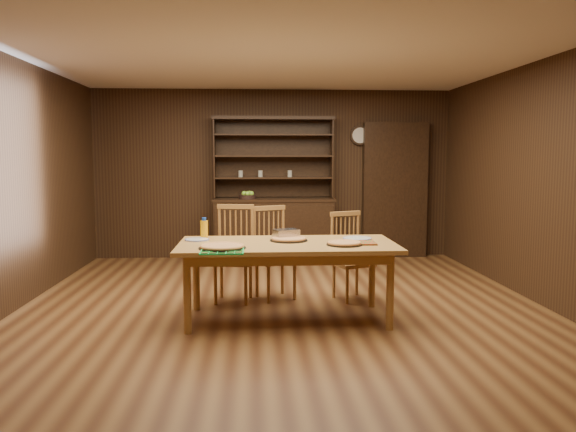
{
  "coord_description": "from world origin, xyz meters",
  "views": [
    {
      "loc": [
        -0.29,
        -5.75,
        1.58
      ],
      "look_at": [
        0.08,
        0.4,
        0.92
      ],
      "focal_mm": 35.0,
      "sensor_mm": 36.0,
      "label": 1
    }
  ],
  "objects": [
    {
      "name": "china_hutch",
      "position": [
        -0.0,
        2.75,
        0.6
      ],
      "size": [
        1.84,
        0.52,
        2.17
      ],
      "color": "black",
      "rests_on": "floor"
    },
    {
      "name": "chair_right",
      "position": [
        0.75,
        0.34,
        0.51
      ],
      "size": [
        0.51,
        0.5,
        0.97
      ],
      "rotation": [
        0.0,
        0.0,
        0.38
      ],
      "color": "#A56B38",
      "rests_on": "floor"
    },
    {
      "name": "foil_dish",
      "position": [
        0.02,
        -0.16,
        0.8
      ],
      "size": [
        0.28,
        0.25,
        0.1
      ],
      "primitive_type": "cube",
      "rotation": [
        0.0,
        0.0,
        0.37
      ],
      "color": "silver",
      "rests_on": "dining_table"
    },
    {
      "name": "pot_holder_a",
      "position": [
        0.74,
        -0.55,
        0.76
      ],
      "size": [
        0.22,
        0.22,
        0.02
      ],
      "primitive_type": "cube",
      "rotation": [
        0.0,
        0.0,
        -0.02
      ],
      "color": "red",
      "rests_on": "dining_table"
    },
    {
      "name": "doorway",
      "position": [
        1.9,
        2.9,
        1.05
      ],
      "size": [
        1.0,
        0.18,
        2.1
      ],
      "primitive_type": "cube",
      "color": "black",
      "rests_on": "floor"
    },
    {
      "name": "chair_center",
      "position": [
        -0.09,
        0.44,
        0.54
      ],
      "size": [
        0.55,
        0.54,
        1.02
      ],
      "rotation": [
        0.0,
        0.0,
        0.42
      ],
      "color": "#A56B38",
      "rests_on": "floor"
    },
    {
      "name": "dining_table",
      "position": [
        0.02,
        -0.44,
        0.68
      ],
      "size": [
        2.08,
        1.04,
        0.75
      ],
      "color": "#A37138",
      "rests_on": "floor"
    },
    {
      "name": "cooling_rack",
      "position": [
        -0.58,
        -0.89,
        0.76
      ],
      "size": [
        0.37,
        0.37,
        0.02
      ],
      "primitive_type": null,
      "rotation": [
        0.0,
        0.0,
        -0.02
      ],
      "color": "green",
      "rests_on": "dining_table"
    },
    {
      "name": "room_shell",
      "position": [
        0.0,
        0.0,
        1.58
      ],
      "size": [
        6.0,
        6.0,
        6.0
      ],
      "color": "white",
      "rests_on": "floor"
    },
    {
      "name": "pizza_center",
      "position": [
        0.04,
        -0.3,
        0.77
      ],
      "size": [
        0.37,
        0.37,
        0.04
      ],
      "color": "black",
      "rests_on": "dining_table"
    },
    {
      "name": "chair_left",
      "position": [
        -0.52,
        0.34,
        0.56
      ],
      "size": [
        0.49,
        0.47,
        1.05
      ],
      "rotation": [
        0.0,
        0.0,
        -0.15
      ],
      "color": "#A56B38",
      "rests_on": "floor"
    },
    {
      "name": "pizza_right",
      "position": [
        0.54,
        -0.6,
        0.77
      ],
      "size": [
        0.34,
        0.34,
        0.04
      ],
      "color": "black",
      "rests_on": "dining_table"
    },
    {
      "name": "plate_left",
      "position": [
        -0.86,
        -0.23,
        0.76
      ],
      "size": [
        0.24,
        0.24,
        0.02
      ],
      "color": "silver",
      "rests_on": "dining_table"
    },
    {
      "name": "plate_right",
      "position": [
        0.73,
        -0.24,
        0.76
      ],
      "size": [
        0.29,
        0.29,
        0.02
      ],
      "color": "silver",
      "rests_on": "dining_table"
    },
    {
      "name": "fruit_bowl",
      "position": [
        -0.39,
        2.69,
        0.98
      ],
      "size": [
        0.26,
        0.26,
        0.12
      ],
      "color": "black",
      "rests_on": "china_hutch"
    },
    {
      "name": "pot_holder_b",
      "position": [
        0.68,
        -0.44,
        0.76
      ],
      "size": [
        0.23,
        0.23,
        0.01
      ],
      "primitive_type": "cube",
      "rotation": [
        0.0,
        0.0,
        -0.39
      ],
      "color": "red",
      "rests_on": "dining_table"
    },
    {
      "name": "pizza_left",
      "position": [
        -0.59,
        -0.73,
        0.77
      ],
      "size": [
        0.42,
        0.42,
        0.04
      ],
      "color": "black",
      "rests_on": "dining_table"
    },
    {
      "name": "floor",
      "position": [
        0.0,
        0.0,
        0.0
      ],
      "size": [
        6.0,
        6.0,
        0.0
      ],
      "primitive_type": "plane",
      "color": "brown",
      "rests_on": "ground"
    },
    {
      "name": "wall_clock",
      "position": [
        1.35,
        2.96,
        1.9
      ],
      "size": [
        0.3,
        0.05,
        0.3
      ],
      "color": "black",
      "rests_on": "room_shell"
    },
    {
      "name": "juice_bottle",
      "position": [
        -0.8,
        -0.09,
        0.85
      ],
      "size": [
        0.07,
        0.07,
        0.21
      ],
      "color": "#FFAC0D",
      "rests_on": "dining_table"
    }
  ]
}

